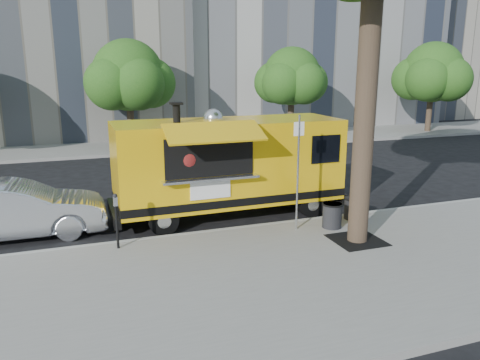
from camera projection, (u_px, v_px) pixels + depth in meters
The scene contains 15 objects.
ground at pixel (223, 222), 13.28m from camera, with size 120.00×120.00×0.00m, color black.
sidewalk at pixel (281, 279), 9.61m from camera, with size 60.00×6.00×0.15m, color gray.
curb at pixel (233, 231), 12.42m from camera, with size 60.00×0.14×0.16m, color #999993.
far_sidewalk at pixel (149, 145), 25.62m from camera, with size 60.00×5.00×0.15m, color gray.
building_right at pixel (455, 24), 43.04m from camera, with size 16.00×12.00×16.00m, color #A29987.
tree_well at pixel (357, 240), 11.52m from camera, with size 1.20×1.20×0.02m, color black.
far_tree_b at pixel (128, 75), 23.67m from camera, with size 3.60×3.60×5.50m.
far_tree_c at pixel (292, 76), 26.33m from camera, with size 3.24×3.24×5.21m.
far_tree_d at pixel (433, 72), 29.71m from camera, with size 3.78×3.78×5.64m.
sign_post at pixel (298, 166), 11.92m from camera, with size 0.28×0.06×3.00m.
parking_meter at pixel (116, 215), 10.84m from camera, with size 0.11×0.11×1.33m.
food_truck at pixel (228, 164), 13.48m from camera, with size 6.82×3.19×3.35m.
sedan at pixel (15, 210), 11.96m from camera, with size 1.56×4.48×1.48m, color silver.
trash_bin_left at pixel (353, 207), 13.09m from camera, with size 0.51×0.51×0.61m.
trash_bin_right at pixel (332, 215), 12.37m from camera, with size 0.55×0.55×0.66m.
Camera 1 is at (-3.73, -12.05, 4.36)m, focal length 35.00 mm.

